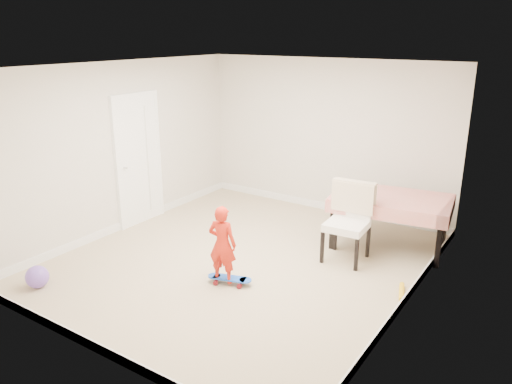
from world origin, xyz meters
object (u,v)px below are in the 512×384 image
Objects in this scene: child at (222,247)px; balloon at (37,277)px; dining_table at (390,222)px; dining_chair at (347,223)px; skateboard at (230,281)px.

balloon is (-1.84, -1.34, -0.36)m from child.
balloon is (-3.17, -3.57, -0.24)m from dining_table.
dining_chair is (-0.34, -0.77, 0.15)m from dining_table.
dining_chair is 1.77m from child.
balloon is (-1.92, -1.37, 0.10)m from skateboard.
balloon is at bearing -138.71° from dining_chair.
dining_chair reaches higher than balloon.
skateboard is 2.02× the size of balloon.
dining_table reaches higher than balloon.
child is 2.30m from balloon.
skateboard is 2.36m from balloon.
dining_table is 1.65× the size of child.
child is at bearing -127.37° from dining_chair.
dining_chair reaches higher than dining_table.
dining_chair is 4.01m from balloon.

